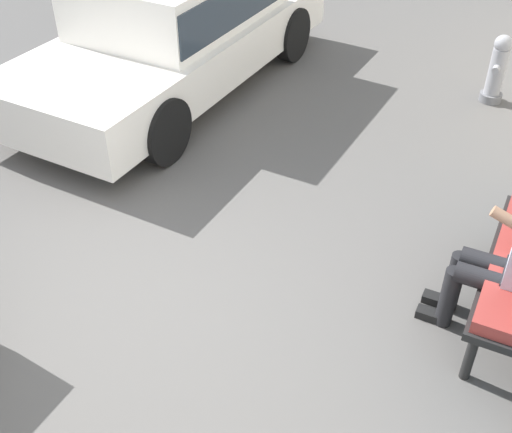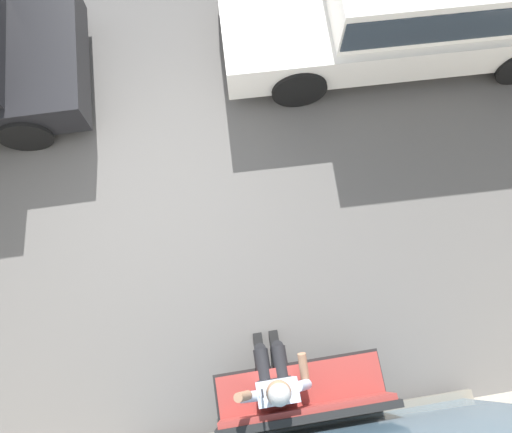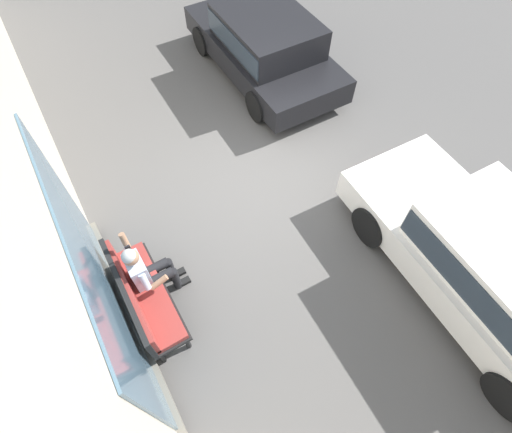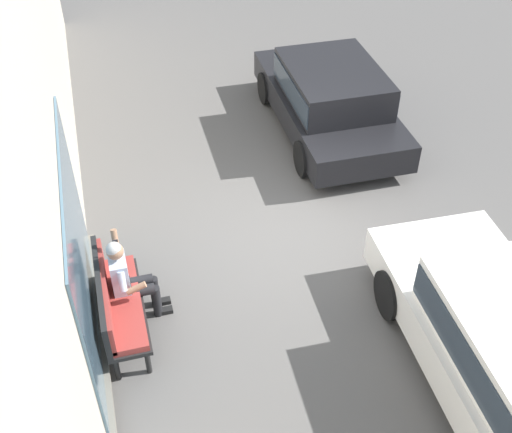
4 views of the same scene
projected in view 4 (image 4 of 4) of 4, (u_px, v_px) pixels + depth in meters
ground_plane at (294, 229)px, 10.26m from camera, size 60.00×60.00×0.00m
building_facade at (37, 112)px, 7.81m from camera, size 18.00×0.51×5.45m
bench at (114, 301)px, 8.30m from camera, size 1.71×0.55×1.02m
person_on_phone at (128, 278)px, 8.44m from camera, size 0.73×0.74×1.35m
parked_car_mid at (330, 96)px, 11.96m from camera, size 4.16×2.00×1.38m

